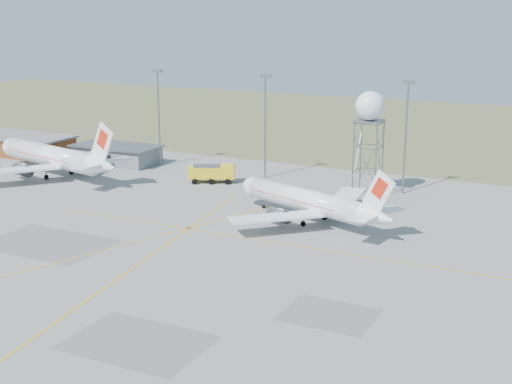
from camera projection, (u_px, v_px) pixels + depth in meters
The scene contains 11 objects.
ground at pixel (91, 306), 80.86m from camera, with size 400.00×400.00×0.00m, color gray.
grass_strip at pixel (410, 127), 202.13m from camera, with size 400.00×120.00×0.03m, color #586135.
building_orange at pixel (8, 143), 166.43m from camera, with size 33.00×12.00×4.30m.
building_grey at pixel (117, 154), 155.25m from camera, with size 19.00×10.00×3.90m.
mast_a at pixel (159, 110), 150.13m from camera, with size 2.20×0.50×20.50m.
mast_b at pixel (265, 118), 139.33m from camera, with size 2.20×0.50×20.50m.
mast_c at pixel (406, 128), 127.23m from camera, with size 2.20×0.50×20.50m.
airliner_main at pixel (308, 201), 112.36m from camera, with size 30.37×28.56×10.65m.
airliner_far at pixel (54, 157), 142.85m from camera, with size 36.79×35.06×12.63m.
radar_tower at pixel (369, 138), 126.47m from camera, with size 5.19×5.19×18.79m.
fire_truck at pixel (213, 174), 137.81m from camera, with size 9.31×6.51×3.56m.
Camera 1 is at (50.23, -58.77, 32.88)m, focal length 50.00 mm.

